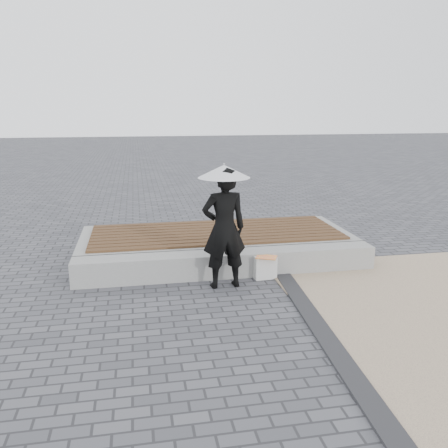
{
  "coord_description": "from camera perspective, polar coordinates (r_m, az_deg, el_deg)",
  "views": [
    {
      "loc": [
        -1.43,
        -5.68,
        2.72
      ],
      "look_at": [
        -0.16,
        1.11,
        1.0
      ],
      "focal_mm": 37.87,
      "sensor_mm": 36.0,
      "label": 1
    }
  ],
  "objects": [
    {
      "name": "magazine",
      "position": [
        7.59,
        5.14,
        -3.99
      ],
      "size": [
        0.39,
        0.35,
        0.01
      ],
      "primitive_type": "cube",
      "rotation": [
        0.0,
        0.0,
        -0.43
      ],
      "color": "#F12644",
      "rests_on": "canvas_tote"
    },
    {
      "name": "seating_ledge",
      "position": [
        7.84,
        0.5,
        -4.77
      ],
      "size": [
        5.0,
        0.45,
        0.4
      ],
      "primitive_type": "cube",
      "color": "#969691",
      "rests_on": "ground"
    },
    {
      "name": "woman",
      "position": [
        7.13,
        -0.0,
        -0.55
      ],
      "size": [
        0.71,
        0.5,
        1.86
      ],
      "primitive_type": "imported",
      "rotation": [
        0.0,
        0.0,
        3.23
      ],
      "color": "black",
      "rests_on": "ground"
    },
    {
      "name": "edging_band",
      "position": [
        6.24,
        11.27,
        -11.97
      ],
      "size": [
        0.61,
        5.2,
        0.04
      ],
      "primitive_type": "cube",
      "rotation": [
        0.0,
        0.0,
        -0.07
      ],
      "color": "#29292B",
      "rests_on": "ground"
    },
    {
      "name": "timber_decking",
      "position": [
        8.9,
        -0.98,
        -0.98
      ],
      "size": [
        4.6,
        1.8,
        0.04
      ],
      "primitive_type": null,
      "color": "#53341F",
      "rests_on": "timber_platform"
    },
    {
      "name": "ground",
      "position": [
        6.46,
        3.28,
        -10.94
      ],
      "size": [
        80.0,
        80.0,
        0.0
      ],
      "primitive_type": "plane",
      "color": "#4F4E54",
      "rests_on": "ground"
    },
    {
      "name": "parasol",
      "position": [
        6.96,
        -0.0,
        6.38
      ],
      "size": [
        0.77,
        0.77,
        0.99
      ],
      "rotation": [
        0.0,
        0.0,
        -0.42
      ],
      "color": "silver",
      "rests_on": "ground"
    },
    {
      "name": "timber_platform",
      "position": [
        8.96,
        -0.97,
        -2.34
      ],
      "size": [
        5.0,
        2.0,
        0.4
      ],
      "primitive_type": "cube",
      "color": "gray",
      "rests_on": "ground"
    },
    {
      "name": "handbag",
      "position": [
        7.82,
        0.05,
        -2.46
      ],
      "size": [
        0.31,
        0.17,
        0.21
      ],
      "primitive_type": "cube",
      "rotation": [
        0.0,
        0.0,
        0.22
      ],
      "color": "black",
      "rests_on": "seating_ledge"
    },
    {
      "name": "canvas_tote",
      "position": [
        7.7,
        5.01,
        -5.25
      ],
      "size": [
        0.37,
        0.18,
        0.38
      ],
      "primitive_type": "cube",
      "rotation": [
        0.0,
        0.0,
        0.08
      ],
      "color": "silver",
      "rests_on": "ground"
    }
  ]
}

